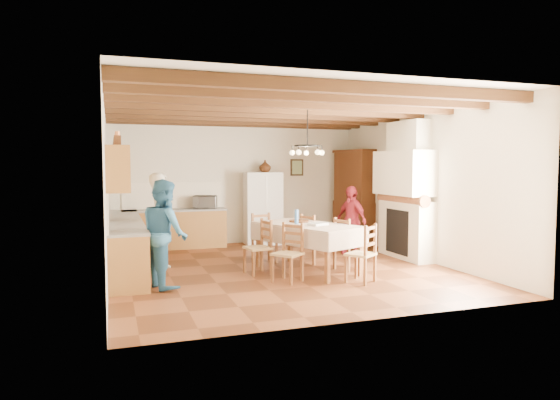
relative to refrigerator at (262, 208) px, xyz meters
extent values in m
cube|color=#4C2511|center=(-0.55, -2.95, -0.88)|extent=(6.00, 6.50, 0.02)
cube|color=white|center=(-0.55, -2.95, 2.14)|extent=(6.00, 6.50, 0.02)
cube|color=beige|center=(-0.55, 0.31, 0.63)|extent=(6.00, 0.02, 3.00)
cube|color=beige|center=(-0.55, -6.21, 0.63)|extent=(6.00, 0.02, 3.00)
cube|color=beige|center=(-3.56, -2.95, 0.63)|extent=(0.02, 6.50, 3.00)
cube|color=beige|center=(2.46, -2.95, 0.63)|extent=(0.02, 6.50, 3.00)
cube|color=brown|center=(-3.25, -1.90, -0.44)|extent=(0.60, 4.30, 0.86)
cube|color=brown|center=(-2.10, 0.00, -0.44)|extent=(2.30, 0.60, 0.86)
cube|color=slate|center=(-3.25, -1.90, 0.01)|extent=(0.62, 4.30, 0.04)
cube|color=slate|center=(-2.10, 0.00, 0.01)|extent=(2.34, 0.62, 0.04)
cube|color=beige|center=(-3.54, -1.90, 0.33)|extent=(0.03, 4.30, 0.60)
cube|color=beige|center=(-2.10, 0.28, 0.33)|extent=(2.30, 0.03, 0.60)
cube|color=brown|center=(-3.38, -1.90, 0.98)|extent=(0.35, 4.20, 0.70)
cube|color=black|center=(1.00, 0.28, 0.98)|extent=(0.34, 0.03, 0.42)
cube|color=silver|center=(0.00, 0.00, 0.00)|extent=(0.91, 0.77, 1.74)
cube|color=beige|center=(-0.16, -3.32, -0.04)|extent=(1.69, 2.20, 0.05)
cube|color=brown|center=(-0.20, -4.28, -0.46)|extent=(0.09, 0.09, 0.81)
cube|color=brown|center=(0.55, -3.96, -0.46)|extent=(0.09, 0.09, 0.81)
cube|color=brown|center=(-0.88, -2.67, -0.46)|extent=(0.09, 0.09, 0.81)
cube|color=brown|center=(-0.13, -2.35, -0.46)|extent=(0.09, 0.09, 0.81)
torus|color=black|center=(-0.16, -3.32, 1.38)|extent=(0.47, 0.47, 0.03)
imported|color=silver|center=(-2.62, -2.32, 0.02)|extent=(0.61, 0.75, 1.77)
imported|color=#2D648F|center=(-2.70, -3.67, -0.02)|extent=(0.83, 0.96, 1.70)
imported|color=#A12332|center=(1.37, -2.02, -0.13)|extent=(0.56, 0.92, 1.47)
imported|color=silver|center=(-1.40, 0.00, 0.18)|extent=(0.62, 0.50, 0.29)
imported|color=#39190B|center=(0.07, 0.00, 1.02)|extent=(0.30, 0.30, 0.30)
camera|label=1|loc=(-3.48, -11.55, 1.04)|focal=32.00mm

